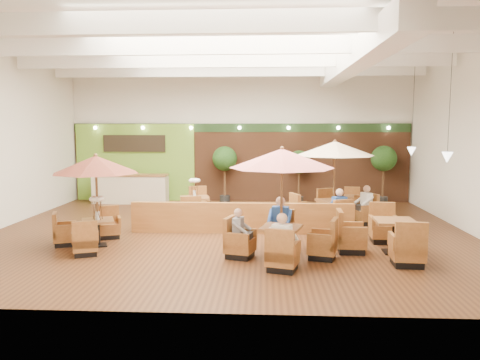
# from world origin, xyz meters

# --- Properties ---
(room) EXTENTS (14.04, 14.00, 5.52)m
(room) POSITION_xyz_m (0.25, 1.22, 3.63)
(room) COLOR #381E0F
(room) RESTS_ON ground
(service_counter) EXTENTS (3.00, 0.75, 1.18)m
(service_counter) POSITION_xyz_m (-4.40, 5.10, 0.58)
(service_counter) COLOR beige
(service_counter) RESTS_ON ground
(booth_divider) EXTENTS (6.49, 0.18, 0.90)m
(booth_divider) POSITION_xyz_m (0.38, -0.06, 0.45)
(booth_divider) COLOR brown
(booth_divider) RESTS_ON ground
(table_0) EXTENTS (2.37, 2.51, 2.42)m
(table_0) POSITION_xyz_m (-3.34, -1.74, 1.73)
(table_0) COLOR brown
(table_0) RESTS_ON ground
(table_1) EXTENTS (2.72, 2.72, 2.65)m
(table_1) POSITION_xyz_m (1.44, -2.63, 1.80)
(table_1) COLOR brown
(table_1) RESTS_ON ground
(table_2) EXTENTS (2.82, 2.82, 2.70)m
(table_2) POSITION_xyz_m (3.24, 1.38, 1.83)
(table_2) COLOR brown
(table_2) RESTS_ON ground
(table_3) EXTENTS (1.09, 2.75, 1.55)m
(table_3) POSITION_xyz_m (-1.29, 1.83, 0.50)
(table_3) COLOR brown
(table_3) RESTS_ON ground
(table_4) EXTENTS (1.91, 2.82, 1.05)m
(table_4) POSITION_xyz_m (3.93, -2.02, 0.39)
(table_4) COLOR brown
(table_4) RESTS_ON ground
(table_5) EXTENTS (1.62, 2.37, 0.87)m
(table_5) POSITION_xyz_m (4.02, 2.91, 0.32)
(table_5) COLOR brown
(table_5) RESTS_ON ground
(topiary_0) EXTENTS (0.99, 0.99, 2.31)m
(topiary_0) POSITION_xyz_m (-0.58, 5.30, 1.72)
(topiary_0) COLOR black
(topiary_0) RESTS_ON ground
(topiary_1) EXTENTS (0.93, 0.93, 2.15)m
(topiary_1) POSITION_xyz_m (2.41, 5.30, 1.60)
(topiary_1) COLOR black
(topiary_1) RESTS_ON ground
(topiary_2) EXTENTS (1.01, 1.01, 2.35)m
(topiary_2) POSITION_xyz_m (5.75, 5.30, 1.75)
(topiary_2) COLOR black
(topiary_2) RESTS_ON ground
(diner_0) EXTENTS (0.45, 0.42, 0.82)m
(diner_0) POSITION_xyz_m (1.44, -3.60, 0.76)
(diner_0) COLOR white
(diner_0) RESTS_ON ground
(diner_1) EXTENTS (0.45, 0.39, 0.86)m
(diner_1) POSITION_xyz_m (1.44, -1.66, 0.78)
(diner_1) COLOR #224694
(diner_1) RESTS_ON ground
(diner_2) EXTENTS (0.34, 0.38, 0.72)m
(diner_2) POSITION_xyz_m (0.47, -2.63, 0.73)
(diner_2) COLOR gray
(diner_2) RESTS_ON ground
(diner_3) EXTENTS (0.45, 0.42, 0.82)m
(diner_3) POSITION_xyz_m (3.24, 0.40, 0.77)
(diner_3) COLOR #224694
(diner_3) RESTS_ON ground
(diner_4) EXTENTS (0.40, 0.43, 0.79)m
(diner_4) POSITION_xyz_m (4.23, 1.38, 0.76)
(diner_4) COLOR white
(diner_4) RESTS_ON ground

